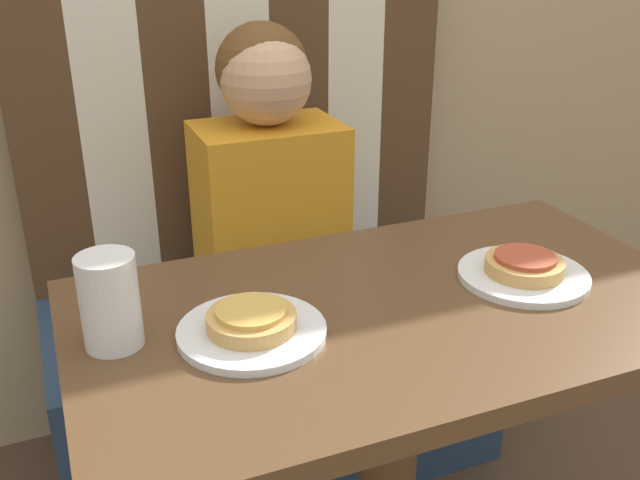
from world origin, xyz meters
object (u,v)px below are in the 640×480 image
pizza_left (251,319)px  person (268,169)px  pizza_right (524,264)px  plate_left (252,331)px  drinking_cup (110,302)px  plate_right (523,275)px

pizza_left → person: bearing=69.6°
pizza_left → pizza_right: size_ratio=1.00×
plate_left → pizza_left: (0.00, 0.00, 0.02)m
pizza_left → drinking_cup: bearing=164.9°
plate_right → pizza_left: pizza_left is taller
pizza_right → drinking_cup: bearing=175.7°
plate_right → drinking_cup: 0.66m
pizza_right → pizza_left: bearing=180.0°
plate_right → drinking_cup: size_ratio=1.59×
plate_left → drinking_cup: 0.20m
plate_left → pizza_left: size_ratio=1.67×
plate_right → pizza_left: 0.47m
pizza_left → pizza_right: 0.47m
plate_right → pizza_left: size_ratio=1.67×
pizza_right → drinking_cup: (-0.65, 0.05, 0.04)m
person → pizza_right: person is taller
person → plate_right: size_ratio=3.04×
plate_right → drinking_cup: (-0.65, 0.05, 0.06)m
pizza_left → drinking_cup: (-0.18, 0.05, 0.04)m
plate_right → pizza_right: size_ratio=1.67×
pizza_right → plate_right: bearing=0.0°
person → plate_left: size_ratio=3.04×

